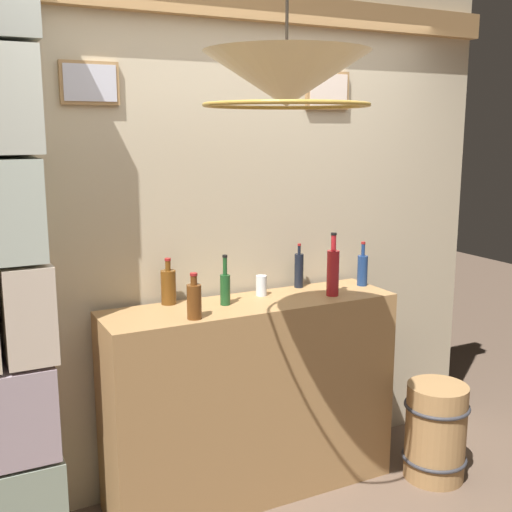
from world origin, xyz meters
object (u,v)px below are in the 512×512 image
liquor_bottle_bourbon (168,286)px  glass_tumbler_rocks (261,286)px  liquor_bottle_amaro (194,300)px  wooden_barrel (435,431)px  liquor_bottle_vermouth (333,271)px  liquor_bottle_vodka (299,270)px  liquor_bottle_rye (362,269)px  pendant_lamp (286,81)px  liquor_bottle_scotch (225,287)px

liquor_bottle_bourbon → glass_tumbler_rocks: liquor_bottle_bourbon is taller
liquor_bottle_amaro → wooden_barrel: 1.61m
liquor_bottle_vermouth → liquor_bottle_bourbon: bearing=164.2°
glass_tumbler_rocks → wooden_barrel: 1.28m
liquor_bottle_vodka → liquor_bottle_bourbon: 0.76m
liquor_bottle_bourbon → wooden_barrel: 1.69m
liquor_bottle_amaro → glass_tumbler_rocks: (0.47, 0.23, -0.03)m
liquor_bottle_rye → liquor_bottle_vermouth: bearing=-158.0°
liquor_bottle_amaro → glass_tumbler_rocks: 0.53m
liquor_bottle_bourbon → glass_tumbler_rocks: bearing=-7.4°
pendant_lamp → liquor_bottle_vermouth: bearing=42.8°
liquor_bottle_rye → glass_tumbler_rocks: bearing=174.4°
liquor_bottle_scotch → liquor_bottle_amaro: 0.28m
wooden_barrel → liquor_bottle_amaro: bearing=171.3°
wooden_barrel → pendant_lamp: bearing=-165.1°
liquor_bottle_amaro → wooden_barrel: liquor_bottle_amaro is taller
glass_tumbler_rocks → wooden_barrel: glass_tumbler_rocks is taller
liquor_bottle_vermouth → wooden_barrel: size_ratio=0.62×
liquor_bottle_scotch → liquor_bottle_vodka: (0.51, 0.14, 0.01)m
liquor_bottle_amaro → liquor_bottle_vermouth: 0.81m
liquor_bottle_amaro → liquor_bottle_vodka: bearing=21.9°
liquor_bottle_scotch → liquor_bottle_vermouth: size_ratio=0.76×
liquor_bottle_rye → glass_tumbler_rocks: size_ratio=2.32×
liquor_bottle_scotch → wooden_barrel: liquor_bottle_scotch is taller
liquor_bottle_amaro → liquor_bottle_rye: liquor_bottle_rye is taller
liquor_bottle_scotch → glass_tumbler_rocks: size_ratio=2.36×
liquor_bottle_amaro → liquor_bottle_vodka: size_ratio=0.88×
liquor_bottle_vermouth → pendant_lamp: size_ratio=0.53×
pendant_lamp → wooden_barrel: bearing=14.9°
liquor_bottle_vodka → glass_tumbler_rocks: 0.28m
liquor_bottle_scotch → liquor_bottle_rye: size_ratio=1.02×
wooden_barrel → liquor_bottle_rye: bearing=124.0°
liquor_bottle_vodka → pendant_lamp: 1.36m
liquor_bottle_vermouth → liquor_bottle_bourbon: 0.86m
liquor_bottle_scotch → liquor_bottle_bourbon: (-0.25, 0.14, 0.00)m
liquor_bottle_vodka → pendant_lamp: bearing=-124.3°
glass_tumbler_rocks → pendant_lamp: pendant_lamp is taller
pendant_lamp → wooden_barrel: size_ratio=1.17×
liquor_bottle_vodka → liquor_bottle_bourbon: bearing=-179.9°
liquor_bottle_scotch → liquor_bottle_amaro: (-0.23, -0.16, -0.00)m
liquor_bottle_scotch → liquor_bottle_rye: liquor_bottle_scotch is taller
liquor_bottle_vermouth → wooden_barrel: (0.53, -0.27, -0.91)m
liquor_bottle_amaro → liquor_bottle_vodka: (0.74, 0.30, 0.01)m
liquor_bottle_rye → wooden_barrel: 0.98m
liquor_bottle_scotch → liquor_bottle_amaro: liquor_bottle_scotch is taller
liquor_bottle_amaro → liquor_bottle_rye: (1.08, 0.17, 0.00)m
liquor_bottle_rye → wooden_barrel: bearing=-56.0°
pendant_lamp → wooden_barrel: pendant_lamp is taller
liquor_bottle_vodka → liquor_bottle_rye: bearing=-20.1°
liquor_bottle_bourbon → wooden_barrel: (1.36, -0.50, -0.87)m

